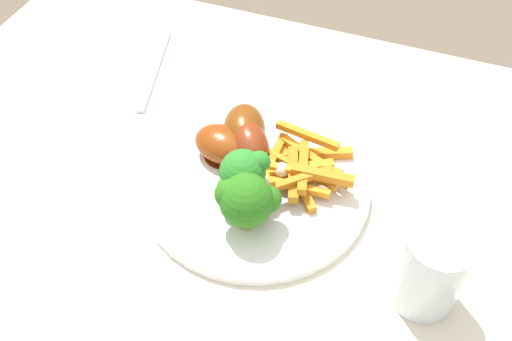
{
  "coord_description": "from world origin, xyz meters",
  "views": [
    {
      "loc": [
        0.17,
        -0.38,
        1.3
      ],
      "look_at": [
        0.01,
        0.05,
        0.78
      ],
      "focal_mm": 41.07,
      "sensor_mm": 36.0,
      "label": 1
    }
  ],
  "objects_px": {
    "dining_table": "(239,269)",
    "chicken_drumstick_extra": "(250,145)",
    "dinner_plate": "(256,185)",
    "broccoli_floret_front": "(246,198)",
    "fork": "(154,69)",
    "chicken_drumstick_near": "(226,146)",
    "water_glass": "(431,270)",
    "chicken_drumstick_far": "(244,131)",
    "broccoli_floret_back": "(235,188)",
    "carrot_fries_pile": "(298,168)",
    "broccoli_floret_middle": "(247,172)"
  },
  "relations": [
    {
      "from": "chicken_drumstick_far",
      "to": "water_glass",
      "type": "distance_m",
      "value": 0.29
    },
    {
      "from": "dinner_plate",
      "to": "fork",
      "type": "bearing_deg",
      "value": 144.2
    },
    {
      "from": "fork",
      "to": "chicken_drumstick_near",
      "type": "bearing_deg",
      "value": -142.93
    },
    {
      "from": "carrot_fries_pile",
      "to": "chicken_drumstick_extra",
      "type": "xyz_separation_m",
      "value": [
        -0.07,
        0.01,
        0.01
      ]
    },
    {
      "from": "dinner_plate",
      "to": "water_glass",
      "type": "distance_m",
      "value": 0.23
    },
    {
      "from": "broccoli_floret_front",
      "to": "fork",
      "type": "distance_m",
      "value": 0.33
    },
    {
      "from": "dinner_plate",
      "to": "carrot_fries_pile",
      "type": "relative_size",
      "value": 1.85
    },
    {
      "from": "broccoli_floret_back",
      "to": "broccoli_floret_middle",
      "type": "bearing_deg",
      "value": 67.18
    },
    {
      "from": "broccoli_floret_middle",
      "to": "fork",
      "type": "bearing_deg",
      "value": 139.97
    },
    {
      "from": "dinner_plate",
      "to": "chicken_drumstick_near",
      "type": "relative_size",
      "value": 2.1
    },
    {
      "from": "fork",
      "to": "chicken_drumstick_far",
      "type": "bearing_deg",
      "value": -134.88
    },
    {
      "from": "carrot_fries_pile",
      "to": "chicken_drumstick_far",
      "type": "relative_size",
      "value": 1.16
    },
    {
      "from": "dining_table",
      "to": "water_glass",
      "type": "distance_m",
      "value": 0.28
    },
    {
      "from": "broccoli_floret_back",
      "to": "chicken_drumstick_near",
      "type": "xyz_separation_m",
      "value": [
        -0.04,
        0.07,
        -0.01
      ]
    },
    {
      "from": "broccoli_floret_front",
      "to": "carrot_fries_pile",
      "type": "distance_m",
      "value": 0.1
    },
    {
      "from": "dining_table",
      "to": "chicken_drumstick_near",
      "type": "height_order",
      "value": "chicken_drumstick_near"
    },
    {
      "from": "dining_table",
      "to": "chicken_drumstick_far",
      "type": "height_order",
      "value": "chicken_drumstick_far"
    },
    {
      "from": "broccoli_floret_front",
      "to": "dining_table",
      "type": "bearing_deg",
      "value": 147.07
    },
    {
      "from": "broccoli_floret_middle",
      "to": "carrot_fries_pile",
      "type": "height_order",
      "value": "broccoli_floret_middle"
    },
    {
      "from": "dinner_plate",
      "to": "carrot_fries_pile",
      "type": "xyz_separation_m",
      "value": [
        0.05,
        0.03,
        0.02
      ]
    },
    {
      "from": "fork",
      "to": "carrot_fries_pile",
      "type": "bearing_deg",
      "value": -131.83
    },
    {
      "from": "chicken_drumstick_near",
      "to": "water_glass",
      "type": "xyz_separation_m",
      "value": [
        0.27,
        -0.1,
        0.02
      ]
    },
    {
      "from": "dining_table",
      "to": "chicken_drumstick_near",
      "type": "bearing_deg",
      "value": 119.71
    },
    {
      "from": "broccoli_floret_front",
      "to": "chicken_drumstick_near",
      "type": "distance_m",
      "value": 0.11
    },
    {
      "from": "fork",
      "to": "broccoli_floret_back",
      "type": "bearing_deg",
      "value": -148.71
    },
    {
      "from": "broccoli_floret_middle",
      "to": "broccoli_floret_back",
      "type": "xyz_separation_m",
      "value": [
        -0.01,
        -0.02,
        -0.01
      ]
    },
    {
      "from": "dining_table",
      "to": "fork",
      "type": "height_order",
      "value": "fork"
    },
    {
      "from": "broccoli_floret_back",
      "to": "fork",
      "type": "bearing_deg",
      "value": 136.35
    },
    {
      "from": "chicken_drumstick_extra",
      "to": "dinner_plate",
      "type": "bearing_deg",
      "value": -58.38
    },
    {
      "from": "dining_table",
      "to": "broccoli_floret_back",
      "type": "xyz_separation_m",
      "value": [
        -0.0,
        0.01,
        0.16
      ]
    },
    {
      "from": "broccoli_floret_back",
      "to": "carrot_fries_pile",
      "type": "bearing_deg",
      "value": 52.4
    },
    {
      "from": "dinner_plate",
      "to": "broccoli_floret_front",
      "type": "relative_size",
      "value": 3.77
    },
    {
      "from": "broccoli_floret_front",
      "to": "broccoli_floret_back",
      "type": "relative_size",
      "value": 1.37
    },
    {
      "from": "carrot_fries_pile",
      "to": "fork",
      "type": "relative_size",
      "value": 0.8
    },
    {
      "from": "dining_table",
      "to": "broccoli_floret_front",
      "type": "relative_size",
      "value": 13.61
    },
    {
      "from": "dinner_plate",
      "to": "chicken_drumstick_extra",
      "type": "height_order",
      "value": "chicken_drumstick_extra"
    },
    {
      "from": "broccoli_floret_front",
      "to": "chicken_drumstick_far",
      "type": "distance_m",
      "value": 0.13
    },
    {
      "from": "broccoli_floret_front",
      "to": "chicken_drumstick_far",
      "type": "bearing_deg",
      "value": 112.38
    },
    {
      "from": "carrot_fries_pile",
      "to": "chicken_drumstick_near",
      "type": "height_order",
      "value": "chicken_drumstick_near"
    },
    {
      "from": "dinner_plate",
      "to": "chicken_drumstick_far",
      "type": "xyz_separation_m",
      "value": [
        -0.04,
        0.05,
        0.03
      ]
    },
    {
      "from": "dining_table",
      "to": "broccoli_floret_front",
      "type": "distance_m",
      "value": 0.17
    },
    {
      "from": "dinner_plate",
      "to": "chicken_drumstick_extra",
      "type": "xyz_separation_m",
      "value": [
        -0.02,
        0.03,
        0.03
      ]
    },
    {
      "from": "carrot_fries_pile",
      "to": "fork",
      "type": "height_order",
      "value": "carrot_fries_pile"
    },
    {
      "from": "water_glass",
      "to": "chicken_drumstick_extra",
      "type": "bearing_deg",
      "value": 154.59
    },
    {
      "from": "water_glass",
      "to": "dinner_plate",
      "type": "bearing_deg",
      "value": 160.06
    },
    {
      "from": "dining_table",
      "to": "broccoli_floret_front",
      "type": "bearing_deg",
      "value": -32.93
    },
    {
      "from": "dinner_plate",
      "to": "chicken_drumstick_near",
      "type": "xyz_separation_m",
      "value": [
        -0.05,
        0.03,
        0.03
      ]
    },
    {
      "from": "broccoli_floret_front",
      "to": "chicken_drumstick_extra",
      "type": "distance_m",
      "value": 0.1
    },
    {
      "from": "fork",
      "to": "water_glass",
      "type": "bearing_deg",
      "value": -133.63
    },
    {
      "from": "dining_table",
      "to": "chicken_drumstick_extra",
      "type": "bearing_deg",
      "value": 100.34
    }
  ]
}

